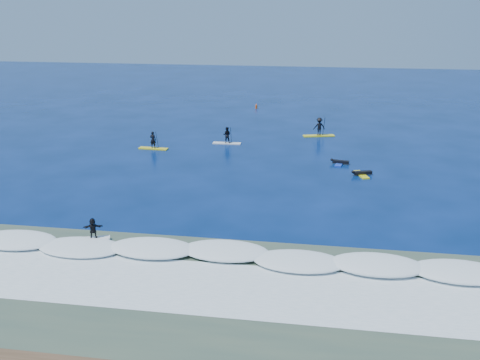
% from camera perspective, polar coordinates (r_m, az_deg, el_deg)
% --- Properties ---
extents(ground, '(160.00, 160.00, 0.00)m').
position_cam_1_polar(ground, '(37.96, -0.50, -1.57)').
color(ground, '#031943').
rests_on(ground, ground).
extents(shallow_water, '(90.00, 13.00, 0.01)m').
position_cam_1_polar(shallow_water, '(25.53, -5.76, -12.25)').
color(shallow_water, '#374C3E').
rests_on(shallow_water, ground).
extents(breaking_wave, '(40.00, 6.00, 0.30)m').
position_cam_1_polar(breaking_wave, '(28.94, -3.77, -8.29)').
color(breaking_wave, white).
rests_on(breaking_wave, ground).
extents(whitewater, '(34.00, 5.00, 0.02)m').
position_cam_1_polar(whitewater, '(26.37, -5.21, -11.18)').
color(whitewater, silver).
rests_on(whitewater, ground).
extents(sup_paddler_left, '(2.78, 0.83, 1.93)m').
position_cam_1_polar(sup_paddler_left, '(50.28, -9.25, 3.95)').
color(sup_paddler_left, yellow).
rests_on(sup_paddler_left, ground).
extents(sup_paddler_center, '(2.71, 0.72, 1.89)m').
position_cam_1_polar(sup_paddler_center, '(51.47, -1.41, 4.65)').
color(sup_paddler_center, silver).
rests_on(sup_paddler_center, ground).
extents(sup_paddler_right, '(3.27, 1.60, 2.23)m').
position_cam_1_polar(sup_paddler_right, '(54.99, 8.44, 5.52)').
color(sup_paddler_right, '#D2C916').
rests_on(sup_paddler_right, ground).
extents(prone_paddler_near, '(1.64, 2.16, 0.44)m').
position_cam_1_polar(prone_paddler_near, '(43.21, 12.85, 0.68)').
color(prone_paddler_near, yellow).
rests_on(prone_paddler_near, ground).
extents(prone_paddler_far, '(1.58, 2.05, 0.42)m').
position_cam_1_polar(prone_paddler_far, '(45.86, 10.59, 1.86)').
color(prone_paddler_far, blue).
rests_on(prone_paddler_far, ground).
extents(wave_surfer, '(1.84, 1.03, 1.29)m').
position_cam_1_polar(wave_surfer, '(31.51, -15.40, -5.14)').
color(wave_surfer, white).
rests_on(wave_surfer, breaking_wave).
extents(marker_buoy, '(0.28, 0.28, 0.67)m').
position_cam_1_polar(marker_buoy, '(69.05, 1.75, 7.86)').
color(marker_buoy, '#DD5013').
rests_on(marker_buoy, ground).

